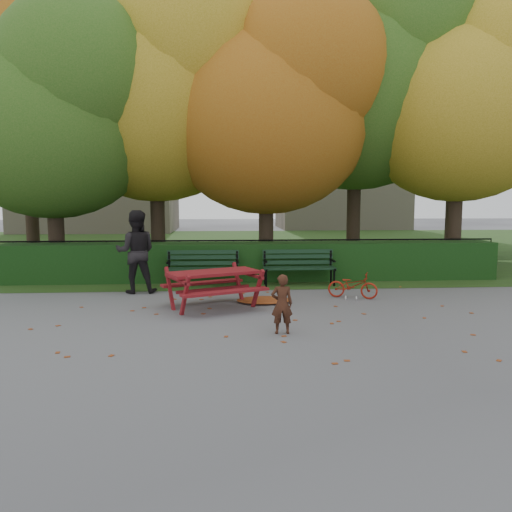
{
  "coord_description": "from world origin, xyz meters",
  "views": [
    {
      "loc": [
        -0.85,
        -8.64,
        2.16
      ],
      "look_at": [
        -0.14,
        1.44,
        1.0
      ],
      "focal_mm": 35.0,
      "sensor_mm": 36.0,
      "label": 1
    }
  ],
  "objects": [
    {
      "name": "tree_a",
      "position": [
        -5.19,
        5.58,
        4.52
      ],
      "size": [
        5.88,
        5.6,
        7.48
      ],
      "color": "black",
      "rests_on": "ground"
    },
    {
      "name": "adult",
      "position": [
        -2.8,
        2.9,
        0.95
      ],
      "size": [
        0.97,
        0.78,
        1.9
      ],
      "primitive_type": "imported",
      "rotation": [
        0.0,
        0.0,
        3.21
      ],
      "color": "black",
      "rests_on": "ground"
    },
    {
      "name": "tree_f",
      "position": [
        -7.13,
        9.24,
        5.69
      ],
      "size": [
        6.93,
        6.6,
        9.19
      ],
      "color": "black",
      "rests_on": "ground"
    },
    {
      "name": "grass_strip",
      "position": [
        0.0,
        14.0,
        0.01
      ],
      "size": [
        90.0,
        90.0,
        0.0
      ],
      "primitive_type": "plane",
      "color": "#253B17",
      "rests_on": "ground"
    },
    {
      "name": "leaf_scatter",
      "position": [
        0.0,
        0.3,
        0.01
      ],
      "size": [
        9.0,
        5.7,
        0.01
      ],
      "primitive_type": null,
      "color": "maroon",
      "rests_on": "ground"
    },
    {
      "name": "ground",
      "position": [
        0.0,
        0.0,
        0.0
      ],
      "size": [
        90.0,
        90.0,
        0.0
      ],
      "primitive_type": "plane",
      "color": "slate",
      "rests_on": "ground"
    },
    {
      "name": "hedge",
      "position": [
        0.0,
        4.5,
        0.5
      ],
      "size": [
        13.0,
        0.9,
        1.0
      ],
      "primitive_type": "cube",
      "color": "black",
      "rests_on": "ground"
    },
    {
      "name": "building_right",
      "position": [
        8.0,
        28.0,
        6.0
      ],
      "size": [
        9.0,
        6.0,
        12.0
      ],
      "primitive_type": "cube",
      "color": "gray",
      "rests_on": "ground"
    },
    {
      "name": "building_left",
      "position": [
        -9.0,
        26.0,
        7.5
      ],
      "size": [
        10.0,
        7.0,
        15.0
      ],
      "primitive_type": "cube",
      "color": "gray",
      "rests_on": "ground"
    },
    {
      "name": "tree_e",
      "position": [
        6.52,
        5.77,
        5.08
      ],
      "size": [
        6.09,
        5.8,
        8.16
      ],
      "color": "black",
      "rests_on": "ground"
    },
    {
      "name": "leaf_pile",
      "position": [
        0.05,
        1.65,
        0.04
      ],
      "size": [
        1.38,
        1.18,
        0.08
      ],
      "primitive_type": "ellipsoid",
      "rotation": [
        0.0,
        0.0,
        0.38
      ],
      "color": "maroon",
      "rests_on": "ground"
    },
    {
      "name": "iron_fence",
      "position": [
        0.0,
        5.3,
        0.54
      ],
      "size": [
        14.0,
        0.04,
        1.02
      ],
      "color": "black",
      "rests_on": "ground"
    },
    {
      "name": "tree_g",
      "position": [
        8.33,
        9.76,
        5.37
      ],
      "size": [
        6.3,
        6.0,
        8.55
      ],
      "color": "black",
      "rests_on": "ground"
    },
    {
      "name": "tree_b",
      "position": [
        -2.44,
        6.75,
        5.4
      ],
      "size": [
        6.72,
        6.4,
        8.79
      ],
      "color": "black",
      "rests_on": "ground"
    },
    {
      "name": "tree_d",
      "position": [
        3.88,
        7.23,
        5.98
      ],
      "size": [
        7.14,
        6.8,
        9.58
      ],
      "color": "black",
      "rests_on": "ground"
    },
    {
      "name": "picnic_table",
      "position": [
        -1.0,
        1.1,
        0.58
      ],
      "size": [
        2.16,
        1.99,
        0.85
      ],
      "rotation": [
        0.0,
        0.0,
        0.42
      ],
      "color": "maroon",
      "rests_on": "ground"
    },
    {
      "name": "bench_right",
      "position": [
        1.1,
        3.7,
        0.52
      ],
      "size": [
        1.8,
        0.57,
        0.88
      ],
      "color": "black",
      "rests_on": "ground"
    },
    {
      "name": "child",
      "position": [
        0.12,
        -0.84,
        0.48
      ],
      "size": [
        0.36,
        0.24,
        0.97
      ],
      "primitive_type": "imported",
      "rotation": [
        0.0,
        0.0,
        3.15
      ],
      "color": "#3D1F13",
      "rests_on": "ground"
    },
    {
      "name": "tree_c",
      "position": [
        0.83,
        5.96,
        4.82
      ],
      "size": [
        6.3,
        6.0,
        8.0
      ],
      "color": "black",
      "rests_on": "ground"
    },
    {
      "name": "bench_left",
      "position": [
        -1.3,
        3.7,
        0.52
      ],
      "size": [
        1.8,
        0.57,
        0.88
      ],
      "color": "black",
      "rests_on": "ground"
    },
    {
      "name": "bicycle",
      "position": [
        2.01,
        1.91,
        0.28
      ],
      "size": [
        1.14,
        0.76,
        0.57
      ],
      "primitive_type": "imported",
      "rotation": [
        0.0,
        0.0,
        1.18
      ],
      "color": "maroon",
      "rests_on": "ground"
    }
  ]
}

